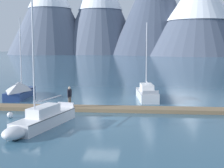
{
  "coord_description": "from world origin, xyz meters",
  "views": [
    {
      "loc": [
        3.64,
        -23.22,
        5.25
      ],
      "look_at": [
        0.0,
        6.0,
        2.0
      ],
      "focal_mm": 54.02,
      "sensor_mm": 36.0,
      "label": 1
    }
  ],
  "objects": [
    {
      "name": "mountain_central_massif",
      "position": [
        -34.29,
        214.61,
        34.5
      ],
      "size": [
        56.22,
        56.22,
        64.82
      ],
      "color": "slate",
      "rests_on": "ground"
    },
    {
      "name": "dock",
      "position": [
        0.0,
        4.0,
        0.15
      ],
      "size": [
        26.95,
        2.58,
        0.3
      ],
      "color": "#846B4C",
      "rests_on": "ground"
    },
    {
      "name": "sailboat_mid_dock_port",
      "position": [
        2.91,
        10.67,
        0.61
      ],
      "size": [
        2.49,
        6.97,
        7.65
      ],
      "color": "white",
      "rests_on": "ground"
    },
    {
      "name": "mountain_west_summit",
      "position": [
        -69.67,
        210.82,
        32.69
      ],
      "size": [
        59.91,
        59.91,
        61.87
      ],
      "color": "slate",
      "rests_on": "ground"
    },
    {
      "name": "person_on_dock",
      "position": [
        -3.26,
        3.71,
        1.26
      ],
      "size": [
        0.29,
        0.58,
        1.69
      ],
      "color": "brown",
      "rests_on": "dock"
    },
    {
      "name": "mountain_east_summit",
      "position": [
        29.89,
        185.27,
        26.79
      ],
      "size": [
        62.23,
        62.23,
        49.87
      ],
      "color": "#4C566B",
      "rests_on": "ground"
    },
    {
      "name": "mountain_shoulder_ridge",
      "position": [
        3.67,
        201.51,
        33.1
      ],
      "size": [
        57.07,
        57.07,
        64.52
      ],
      "color": "#424C60",
      "rests_on": "ground"
    },
    {
      "name": "sailboat_nearest_berth",
      "position": [
        -10.14,
        10.13,
        0.8
      ],
      "size": [
        2.47,
        7.45,
        8.27
      ],
      "color": "navy",
      "rests_on": "ground"
    },
    {
      "name": "ground_plane",
      "position": [
        0.0,
        0.0,
        0.0
      ],
      "size": [
        700.0,
        700.0,
        0.0
      ],
      "primitive_type": "plane",
      "color": "#335B75"
    },
    {
      "name": "mooring_buoy_channel_marker",
      "position": [
        -6.93,
        0.25,
        0.22
      ],
      "size": [
        0.44,
        0.44,
        0.52
      ],
      "color": "white",
      "rests_on": "ground"
    },
    {
      "name": "sailboat_second_berth",
      "position": [
        -3.59,
        -2.51,
        0.55
      ],
      "size": [
        2.8,
        7.56,
        8.38
      ],
      "color": "silver",
      "rests_on": "ground"
    }
  ]
}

